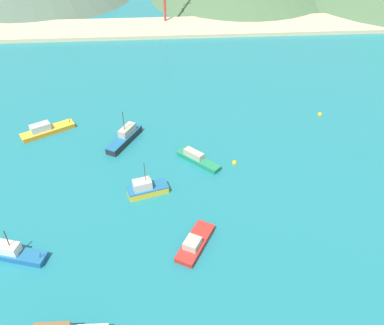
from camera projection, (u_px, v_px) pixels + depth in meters
name	position (u px, v px, depth m)	size (l,w,h in m)	color
ground	(309.00, 222.00, 66.16)	(260.00, 280.00, 0.50)	teal
fishing_boat_0	(46.00, 130.00, 85.75)	(10.92, 7.85, 2.53)	orange
fishing_boat_1	(125.00, 137.00, 83.17)	(7.05, 10.20, 6.97)	#232328
fishing_boat_3	(195.00, 243.00, 61.44)	(6.69, 8.91, 2.16)	red
fishing_boat_6	(12.00, 252.00, 59.81)	(9.74, 5.01, 5.44)	#1E5BA8
fishing_boat_7	(197.00, 159.00, 77.92)	(8.14, 8.02, 2.12)	#198466
fishing_boat_8	(146.00, 188.00, 70.66)	(7.48, 4.53, 6.65)	gold
buoy_0	(234.00, 163.00, 77.94)	(0.97, 0.97, 0.97)	gold
buoy_1	(320.00, 114.00, 91.98)	(0.97, 0.97, 0.97)	gold
beach_strip	(230.00, 26.00, 136.05)	(247.00, 17.51, 1.20)	beige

